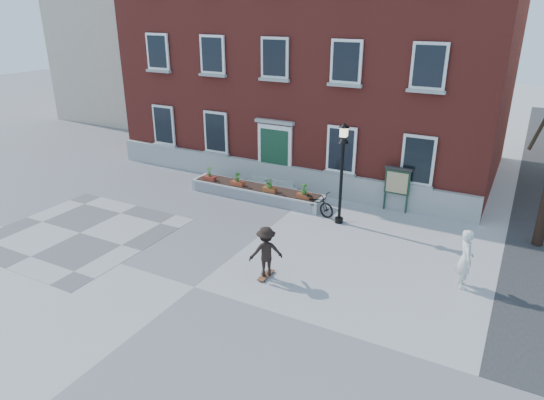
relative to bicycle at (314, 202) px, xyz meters
The scene contains 10 objects.
ground 6.90m from the bicycle, 97.78° to the right, with size 100.00×100.00×0.00m, color #9C9C9F.
checker_patch 9.06m from the bicycle, 139.99° to the right, with size 6.00×6.00×0.01m, color #565658.
distant_building 23.84m from the bicycle, 145.15° to the left, with size 10.00×12.00×13.00m, color #BDAE98.
bicycle is the anchor object (origin of this frame).
bystander 6.81m from the bicycle, 25.81° to the right, with size 0.68×0.44×1.86m, color silver.
brick_building 9.67m from the bicycle, 112.27° to the left, with size 18.40×10.85×12.60m.
planter_assembly 2.95m from the bicycle, behind, with size 6.20×1.12×1.15m.
lamp_post 2.40m from the bicycle, 16.70° to the right, with size 0.40×0.40×3.93m.
notice_board 3.43m from the bicycle, 32.69° to the left, with size 1.10×0.16×1.87m.
skateboarder 5.33m from the bicycle, 82.67° to the right, with size 1.19×1.13×1.69m.
Camera 1 is at (7.99, -9.93, 7.85)m, focal length 32.00 mm.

